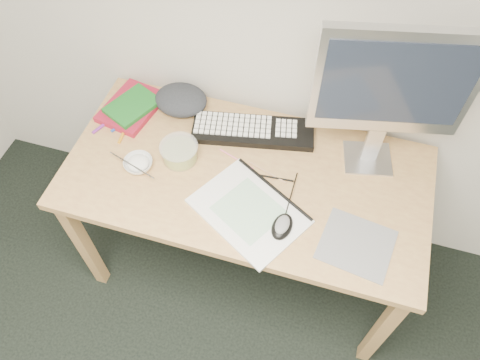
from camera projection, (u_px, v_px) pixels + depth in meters
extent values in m
plane|color=silver|center=(346.00, 2.00, 1.51)|extent=(3.60, 0.00, 3.60)
cube|color=tan|center=(84.00, 245.00, 2.06)|extent=(0.05, 0.05, 0.71)
cube|color=tan|center=(382.00, 330.00, 1.84)|extent=(0.05, 0.05, 0.71)
cube|color=tan|center=(139.00, 144.00, 2.38)|extent=(0.05, 0.05, 0.71)
cube|color=tan|center=(397.00, 206.00, 2.17)|extent=(0.05, 0.05, 0.71)
cube|color=tan|center=(246.00, 177.00, 1.81)|extent=(1.40, 0.70, 0.03)
cube|color=gray|center=(356.00, 245.00, 1.62)|extent=(0.27, 0.25, 0.00)
cube|color=white|center=(249.00, 211.00, 1.69)|extent=(0.48, 0.44, 0.01)
cube|color=black|center=(253.00, 131.00, 1.90)|extent=(0.51, 0.25, 0.03)
cube|color=silver|center=(367.00, 158.00, 1.83)|extent=(0.21, 0.20, 0.01)
cube|color=silver|center=(372.00, 144.00, 1.76)|extent=(0.06, 0.03, 0.17)
cube|color=silver|center=(395.00, 84.00, 1.51)|extent=(0.52, 0.15, 0.43)
cube|color=black|center=(396.00, 81.00, 1.50)|extent=(0.47, 0.11, 0.33)
ellipsoid|color=black|center=(282.00, 225.00, 1.63)|extent=(0.08, 0.12, 0.04)
imported|color=silver|center=(138.00, 164.00, 1.80)|extent=(0.13, 0.13, 0.04)
cylinder|color=silver|center=(132.00, 165.00, 1.77)|extent=(0.20, 0.08, 0.02)
cylinder|color=gold|center=(180.00, 152.00, 1.81)|extent=(0.15, 0.15, 0.07)
cube|color=maroon|center=(132.00, 107.00, 1.98)|extent=(0.24, 0.30, 0.03)
cube|color=#196721|center=(132.00, 106.00, 1.95)|extent=(0.22, 0.25, 0.02)
ellipsoid|color=#23262A|center=(181.00, 100.00, 1.97)|extent=(0.20, 0.17, 0.08)
cylinder|color=pink|center=(236.00, 159.00, 1.83)|extent=(0.16, 0.06, 0.01)
cylinder|color=tan|center=(268.00, 172.00, 1.79)|extent=(0.16, 0.06, 0.01)
cylinder|color=black|center=(269.00, 177.00, 1.78)|extent=(0.19, 0.02, 0.01)
cylinder|color=#2148B4|center=(124.00, 123.00, 1.93)|extent=(0.07, 0.12, 0.01)
cylinder|color=orange|center=(125.00, 131.00, 1.91)|extent=(0.02, 0.13, 0.01)
cylinder|color=#782894|center=(106.00, 123.00, 1.93)|extent=(0.07, 0.14, 0.01)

